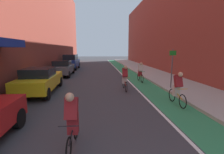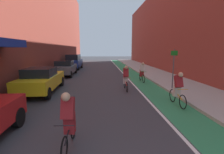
% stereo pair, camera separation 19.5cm
% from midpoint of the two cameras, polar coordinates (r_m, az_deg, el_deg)
% --- Properties ---
extents(ground_plane, '(96.15, 96.15, 0.00)m').
position_cam_midpoint_polar(ground_plane, '(17.19, -4.34, 0.61)').
color(ground_plane, '#38383D').
extents(bike_lane_paint, '(1.60, 43.71, 0.00)m').
position_cam_midpoint_polar(bike_lane_paint, '(19.47, 6.42, 1.61)').
color(bike_lane_paint, '#2D8451').
rests_on(bike_lane_paint, ground).
extents(lane_divider_stripe, '(0.12, 43.71, 0.00)m').
position_cam_midpoint_polar(lane_divider_stripe, '(19.34, 3.80, 1.59)').
color(lane_divider_stripe, white).
rests_on(lane_divider_stripe, ground).
extents(sidewalk_right, '(3.33, 43.71, 0.14)m').
position_cam_midpoint_polar(sidewalk_right, '(20.04, 13.38, 1.83)').
color(sidewalk_right, '#A8A59E').
rests_on(sidewalk_right, ground).
extents(building_facade_left, '(4.15, 43.71, 12.89)m').
position_cam_midpoint_polar(building_facade_left, '(20.40, -23.39, 19.45)').
color(building_facade_left, brown).
rests_on(building_facade_left, ground).
extents(building_facade_right, '(2.40, 39.71, 10.66)m').
position_cam_midpoint_polar(building_facade_right, '(22.90, 19.50, 15.67)').
color(building_facade_right, brown).
rests_on(building_facade_right, ground).
extents(parked_sedan_yellow_cab, '(1.95, 4.55, 1.53)m').
position_cam_midpoint_polar(parked_sedan_yellow_cab, '(11.06, -22.47, -0.84)').
color(parked_sedan_yellow_cab, yellow).
rests_on(parked_sedan_yellow_cab, ground).
extents(parked_sedan_gray, '(1.86, 4.31, 1.53)m').
position_cam_midpoint_polar(parked_sedan_gray, '(17.55, -15.45, 3.06)').
color(parked_sedan_gray, '#595B60').
rests_on(parked_sedan_gray, ground).
extents(parked_suv_blue, '(1.91, 4.30, 1.98)m').
position_cam_midpoint_polar(parked_suv_blue, '(23.02, -12.69, 5.16)').
color(parked_suv_blue, navy).
rests_on(parked_suv_blue, ground).
extents(cyclist_lead, '(0.48, 1.65, 1.58)m').
position_cam_midpoint_polar(cyclist_lead, '(4.61, -13.40, -13.47)').
color(cyclist_lead, black).
rests_on(cyclist_lead, ground).
extents(cyclist_mid, '(0.48, 1.70, 1.60)m').
position_cam_midpoint_polar(cyclist_mid, '(8.44, 22.18, -3.67)').
color(cyclist_mid, black).
rests_on(cyclist_mid, ground).
extents(cyclist_trailing, '(0.48, 1.71, 1.61)m').
position_cam_midpoint_polar(cyclist_trailing, '(10.77, 5.24, -0.09)').
color(cyclist_trailing, black).
rests_on(cyclist_trailing, ground).
extents(cyclist_far, '(0.48, 1.70, 1.61)m').
position_cam_midpoint_polar(cyclist_far, '(13.86, 10.62, 1.90)').
color(cyclist_far, black).
rests_on(cyclist_far, ground).
extents(street_sign_post, '(0.44, 0.07, 2.50)m').
position_cam_midpoint_polar(street_sign_post, '(11.35, 20.73, 3.83)').
color(street_sign_post, '#4C4C51').
rests_on(street_sign_post, sidewalk_right).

